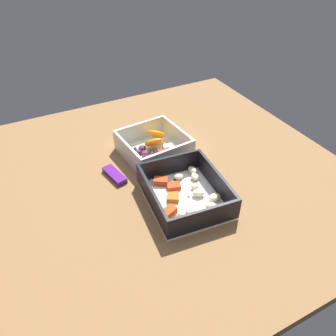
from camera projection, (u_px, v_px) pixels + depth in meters
The scene contains 4 objects.
table_surface at pixel (167, 176), 77.74cm from camera, with size 80.00×80.00×2.00cm, color brown.
pasta_container at pixel (185, 194), 68.84cm from camera, with size 19.32×16.67×5.38cm.
fruit_bowl at pixel (154, 148), 81.77cm from camera, with size 15.61×15.79×5.30cm.
candy_bar at pixel (115, 175), 75.46cm from camera, with size 7.00×2.40×1.20cm, color #51197A.
Camera 1 is at (-53.53, 27.34, 50.34)cm, focal length 35.88 mm.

